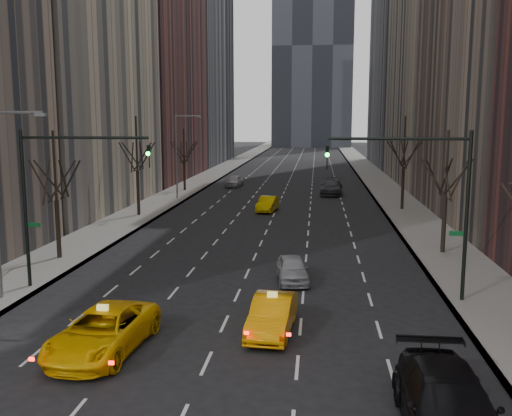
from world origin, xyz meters
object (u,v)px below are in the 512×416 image
(taxi_sedan, at_px, (272,315))
(parked_suv_black, at_px, (449,407))
(silver_sedan_ahead, at_px, (292,269))
(taxi_suv, at_px, (103,331))

(taxi_sedan, distance_m, parked_suv_black, 9.06)
(taxi_sedan, relative_size, parked_suv_black, 0.73)
(silver_sedan_ahead, distance_m, parked_suv_black, 15.62)
(silver_sedan_ahead, relative_size, parked_suv_black, 0.64)
(taxi_suv, height_order, silver_sedan_ahead, taxi_suv)
(parked_suv_black, bearing_deg, silver_sedan_ahead, 108.62)
(taxi_suv, bearing_deg, taxi_sedan, 28.15)
(taxi_suv, xyz_separation_m, silver_sedan_ahead, (6.64, 10.17, -0.13))
(taxi_sedan, distance_m, silver_sedan_ahead, 7.56)
(taxi_suv, relative_size, taxi_sedan, 1.28)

